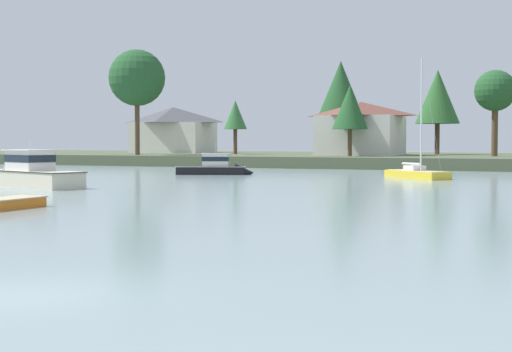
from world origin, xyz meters
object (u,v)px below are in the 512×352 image
at_px(cruiser_cream, 27,178).
at_px(dinghy_orange, 8,205).
at_px(sailboat_yellow, 417,176).
at_px(cruiser_black, 219,169).
at_px(mooring_buoy_yellow, 414,174).

distance_m(cruiser_cream, dinghy_orange, 16.95).
height_order(sailboat_yellow, dinghy_orange, sailboat_yellow).
bearing_deg(cruiser_black, cruiser_cream, -100.61).
height_order(cruiser_cream, dinghy_orange, cruiser_cream).
relative_size(dinghy_orange, mooring_buoy_yellow, 6.31).
bearing_deg(mooring_buoy_yellow, dinghy_orange, -103.90).
relative_size(cruiser_black, mooring_buoy_yellow, 12.64).
bearing_deg(sailboat_yellow, cruiser_cream, -135.77).
bearing_deg(cruiser_cream, cruiser_black, 79.39).
bearing_deg(dinghy_orange, mooring_buoy_yellow, 76.10).
xyz_separation_m(cruiser_black, cruiser_cream, (-3.97, -21.20, 0.11)).
distance_m(cruiser_cream, mooring_buoy_yellow, 34.16).
relative_size(cruiser_black, dinghy_orange, 2.00).
bearing_deg(mooring_buoy_yellow, cruiser_black, -158.82).
bearing_deg(cruiser_cream, dinghy_orange, -53.53).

